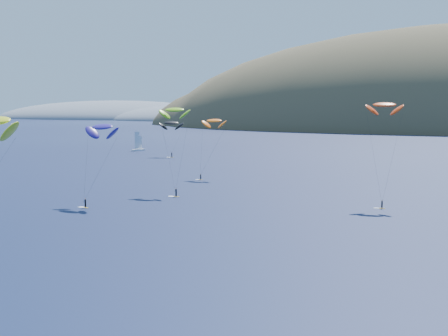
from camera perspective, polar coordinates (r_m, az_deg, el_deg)
headland at (r=926.54m, az=-8.50°, el=4.30°), size 460.00×250.00×60.00m
sailboat at (r=299.98m, az=-7.85°, el=1.74°), size 8.70×7.66×10.40m
kitesurfer_1 at (r=190.25m, az=-0.92°, el=4.34°), size 7.61×9.71×19.47m
kitesurfer_3 at (r=159.82m, az=-4.55°, el=5.31°), size 9.43×10.97×23.20m
kitesurfer_9 at (r=144.79m, az=14.47°, el=5.60°), size 8.26×9.95×24.55m
kitesurfer_10 at (r=144.16m, az=-11.08°, el=3.71°), size 9.83×11.29×19.94m
kitesurfer_12 at (r=267.78m, az=-4.86°, el=4.13°), size 10.80×10.58×17.02m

